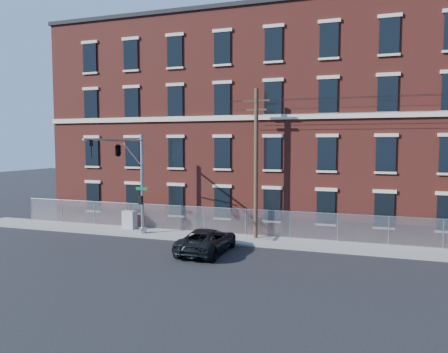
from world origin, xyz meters
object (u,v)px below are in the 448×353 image
pickup_truck (207,240)px  utility_cabinet (129,220)px  utility_pole_near (256,161)px  traffic_signal_mast (124,160)px

pickup_truck → utility_cabinet: (-7.81, 4.28, 0.06)m
utility_pole_near → utility_cabinet: (-9.73, 0.01, -4.55)m
utility_pole_near → pickup_truck: 6.57m
utility_pole_near → utility_cabinet: 10.74m
traffic_signal_mast → utility_cabinet: size_ratio=5.24×
pickup_truck → utility_cabinet: bearing=-27.7°
traffic_signal_mast → utility_pole_near: 8.70m
utility_pole_near → traffic_signal_mast: bearing=-156.9°
utility_pole_near → utility_cabinet: utility_pole_near is taller
pickup_truck → utility_pole_near: bearing=-113.2°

